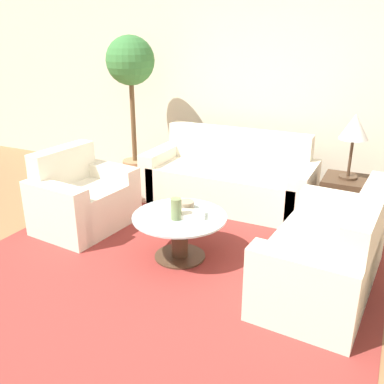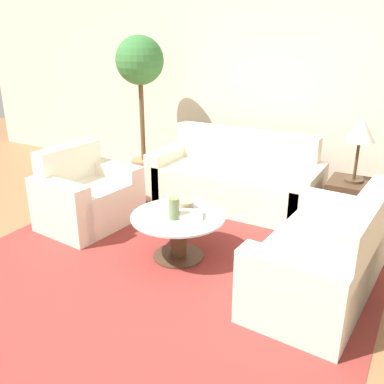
# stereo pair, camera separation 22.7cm
# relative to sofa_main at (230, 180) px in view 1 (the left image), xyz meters

# --- Properties ---
(ground_plane) EXTENTS (14.00, 14.00, 0.00)m
(ground_plane) POSITION_rel_sofa_main_xyz_m (0.11, -2.26, -0.28)
(ground_plane) COLOR #8E603D
(wall_back) EXTENTS (10.00, 0.06, 2.60)m
(wall_back) POSITION_rel_sofa_main_xyz_m (0.11, 0.72, 1.02)
(wall_back) COLOR beige
(wall_back) RESTS_ON ground_plane
(rug) EXTENTS (3.47, 3.70, 0.01)m
(rug) POSITION_rel_sofa_main_xyz_m (0.08, -1.43, -0.28)
(rug) COLOR maroon
(rug) RESTS_ON ground_plane
(sofa_main) EXTENTS (1.95, 0.78, 0.85)m
(sofa_main) POSITION_rel_sofa_main_xyz_m (0.00, 0.00, 0.00)
(sofa_main) COLOR beige
(sofa_main) RESTS_ON ground_plane
(armchair) EXTENTS (0.80, 1.02, 0.82)m
(armchair) POSITION_rel_sofa_main_xyz_m (-1.16, -1.27, -0.00)
(armchair) COLOR beige
(armchair) RESTS_ON ground_plane
(loveseat) EXTENTS (0.84, 1.51, 0.83)m
(loveseat) POSITION_rel_sofa_main_xyz_m (1.38, -1.34, -0.00)
(loveseat) COLOR beige
(loveseat) RESTS_ON ground_plane
(coffee_table) EXTENTS (0.84, 0.84, 0.41)m
(coffee_table) POSITION_rel_sofa_main_xyz_m (0.08, -1.43, -0.02)
(coffee_table) COLOR #422D1E
(coffee_table) RESTS_ON ground_plane
(side_table) EXTENTS (0.46, 0.46, 0.53)m
(side_table) POSITION_rel_sofa_main_xyz_m (1.30, -0.07, -0.02)
(side_table) COLOR #422D1E
(side_table) RESTS_ON ground_plane
(table_lamp) EXTENTS (0.28, 0.28, 0.66)m
(table_lamp) POSITION_rel_sofa_main_xyz_m (1.30, -0.07, 0.75)
(table_lamp) COLOR #422D1E
(table_lamp) RESTS_ON side_table
(potted_plant) EXTENTS (0.59, 0.59, 1.89)m
(potted_plant) POSITION_rel_sofa_main_xyz_m (-1.36, 0.07, 1.09)
(potted_plant) COLOR #93704C
(potted_plant) RESTS_ON ground_plane
(vase) EXTENTS (0.09, 0.09, 0.19)m
(vase) POSITION_rel_sofa_main_xyz_m (0.09, -1.50, 0.22)
(vase) COLOR #6B7A4C
(vase) RESTS_ON coffee_table
(bowl) EXTENTS (0.14, 0.14, 0.07)m
(bowl) POSITION_rel_sofa_main_xyz_m (0.06, -1.26, 0.16)
(bowl) COLOR gray
(bowl) RESTS_ON coffee_table
(book_stack) EXTENTS (0.27, 0.24, 0.04)m
(book_stack) POSITION_rel_sofa_main_xyz_m (0.19, -1.39, 0.15)
(book_stack) COLOR beige
(book_stack) RESTS_ON coffee_table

